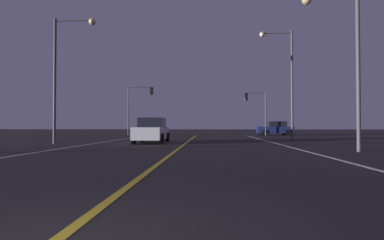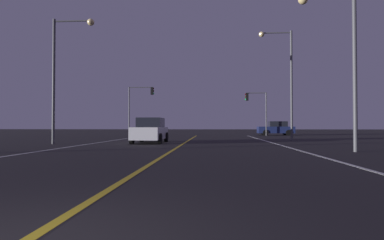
% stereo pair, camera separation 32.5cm
% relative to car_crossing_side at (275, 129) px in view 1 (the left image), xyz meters
% --- Properties ---
extents(lane_edge_right, '(0.16, 39.66, 0.01)m').
position_rel_car_crossing_side_xyz_m(lane_edge_right, '(-3.72, -21.91, -0.82)').
color(lane_edge_right, silver).
rests_on(lane_edge_right, ground).
extents(lane_edge_left, '(0.16, 39.66, 0.01)m').
position_rel_car_crossing_side_xyz_m(lane_edge_left, '(-15.59, -21.91, -0.82)').
color(lane_edge_left, silver).
rests_on(lane_edge_left, ground).
extents(lane_center_divider, '(0.16, 39.66, 0.01)m').
position_rel_car_crossing_side_xyz_m(lane_center_divider, '(-9.65, -21.91, -0.82)').
color(lane_center_divider, gold).
rests_on(lane_center_divider, ground).
extents(car_crossing_side, '(4.30, 2.02, 1.70)m').
position_rel_car_crossing_side_xyz_m(car_crossing_side, '(0.00, 0.00, 0.00)').
color(car_crossing_side, black).
rests_on(car_crossing_side, ground).
extents(car_oncoming, '(2.02, 4.30, 1.70)m').
position_rel_car_crossing_side_xyz_m(car_oncoming, '(-12.00, -17.45, 0.00)').
color(car_oncoming, black).
rests_on(car_oncoming, ground).
extents(traffic_light_near_right, '(2.55, 0.36, 5.09)m').
position_rel_car_crossing_side_xyz_m(traffic_light_near_right, '(-2.65, -1.58, 2.95)').
color(traffic_light_near_right, '#4C4C51').
rests_on(traffic_light_near_right, ground).
extents(traffic_light_near_left, '(3.13, 0.36, 5.86)m').
position_rel_car_crossing_side_xyz_m(traffic_light_near_left, '(-16.43, -1.58, 3.50)').
color(traffic_light_near_left, '#4C4C51').
rests_on(traffic_light_near_left, ground).
extents(street_lamp_right_near, '(2.54, 0.44, 7.10)m').
position_rel_car_crossing_side_xyz_m(street_lamp_right_near, '(-2.11, -24.06, 3.79)').
color(street_lamp_right_near, '#4C4C51').
rests_on(street_lamp_right_near, ground).
extents(street_lamp_left_mid, '(2.70, 0.44, 7.95)m').
position_rel_car_crossing_side_xyz_m(street_lamp_left_mid, '(-17.20, -19.30, 4.27)').
color(street_lamp_left_mid, '#4C4C51').
rests_on(street_lamp_left_mid, ground).
extents(street_lamp_right_far, '(2.65, 0.44, 8.78)m').
position_rel_car_crossing_side_xyz_m(street_lamp_right_far, '(-2.05, -13.19, 4.72)').
color(street_lamp_right_far, '#4C4C51').
rests_on(street_lamp_right_far, ground).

